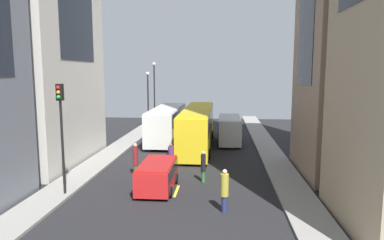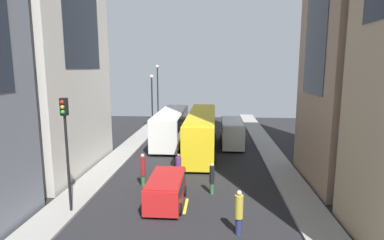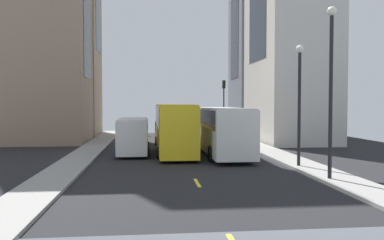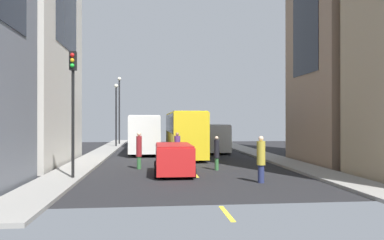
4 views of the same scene
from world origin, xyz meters
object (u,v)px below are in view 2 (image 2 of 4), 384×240
at_px(pedestrian_walking_far, 143,169).
at_px(pedestrian_crossing_mid, 178,169).
at_px(traffic_light_near_corner, 66,134).
at_px(delivery_van_white, 232,131).
at_px(streetcar_yellow, 201,128).
at_px(pedestrian_waiting_curb, 239,211).
at_px(car_red_0, 166,188).
at_px(city_bus_white, 171,124).
at_px(pedestrian_crossing_near, 212,178).

distance_m(pedestrian_walking_far, pedestrian_crossing_mid, 2.35).
bearing_deg(pedestrian_walking_far, traffic_light_near_corner, 66.09).
height_order(delivery_van_white, pedestrian_crossing_mid, delivery_van_white).
xyz_separation_m(streetcar_yellow, pedestrian_waiting_curb, (2.40, -15.18, -0.97)).
distance_m(streetcar_yellow, car_red_0, 12.29).
bearing_deg(pedestrian_waiting_curb, car_red_0, -80.38).
bearing_deg(pedestrian_crossing_mid, car_red_0, -96.31).
height_order(streetcar_yellow, traffic_light_near_corner, traffic_light_near_corner).
bearing_deg(city_bus_white, delivery_van_white, -8.35).
relative_size(pedestrian_waiting_curb, pedestrian_walking_far, 0.99).
bearing_deg(pedestrian_crossing_near, car_red_0, 87.76).
distance_m(delivery_van_white, pedestrian_waiting_curb, 17.06).
height_order(car_red_0, pedestrian_waiting_curb, pedestrian_waiting_curb).
relative_size(pedestrian_waiting_curb, traffic_light_near_corner, 0.36).
xyz_separation_m(pedestrian_crossing_near, pedestrian_walking_far, (-4.55, 0.95, 0.12)).
bearing_deg(delivery_van_white, pedestrian_waiting_curb, -92.01).
bearing_deg(city_bus_white, streetcar_yellow, -40.41).
bearing_deg(city_bus_white, pedestrian_crossing_mid, -79.90).
bearing_deg(delivery_van_white, pedestrian_crossing_near, -98.69).
bearing_deg(pedestrian_waiting_curb, pedestrian_crossing_near, -116.99).
height_order(streetcar_yellow, car_red_0, streetcar_yellow).
xyz_separation_m(pedestrian_walking_far, pedestrian_crossing_mid, (2.32, 0.34, -0.03)).
bearing_deg(pedestrian_crossing_mid, pedestrian_waiting_curb, -58.17).
xyz_separation_m(delivery_van_white, pedestrian_walking_far, (-6.44, -11.44, -0.33)).
xyz_separation_m(pedestrian_crossing_near, pedestrian_crossing_mid, (-2.23, 1.29, 0.09)).
distance_m(pedestrian_waiting_curb, pedestrian_crossing_near, 4.83).
height_order(delivery_van_white, traffic_light_near_corner, traffic_light_near_corner).
xyz_separation_m(car_red_0, traffic_light_near_corner, (-4.96, -1.50, 3.41)).
relative_size(city_bus_white, pedestrian_walking_far, 5.09).
distance_m(delivery_van_white, pedestrian_walking_far, 13.13).
bearing_deg(pedestrian_waiting_curb, pedestrian_walking_far, -86.33).
bearing_deg(traffic_light_near_corner, car_red_0, 16.81).
bearing_deg(pedestrian_crossing_near, pedestrian_walking_far, 44.18).
bearing_deg(pedestrian_crossing_mid, pedestrian_crossing_near, -28.90).
height_order(city_bus_white, traffic_light_near_corner, traffic_light_near_corner).
distance_m(city_bus_white, streetcar_yellow, 4.29).
distance_m(city_bus_white, pedestrian_crossing_near, 14.04).
xyz_separation_m(car_red_0, pedestrian_walking_far, (-1.94, 2.57, 0.22)).
xyz_separation_m(city_bus_white, streetcar_yellow, (3.27, -2.78, 0.12)).
bearing_deg(traffic_light_near_corner, streetcar_yellow, 64.61).
relative_size(delivery_van_white, car_red_0, 1.49).
relative_size(streetcar_yellow, delivery_van_white, 2.35).
xyz_separation_m(car_red_0, pedestrian_crossing_near, (2.61, 1.62, 0.10)).
height_order(pedestrian_waiting_curb, traffic_light_near_corner, traffic_light_near_corner).
relative_size(streetcar_yellow, pedestrian_crossing_near, 7.11).
bearing_deg(delivery_van_white, city_bus_white, 171.65).
bearing_deg(traffic_light_near_corner, pedestrian_waiting_curb, -9.83).
bearing_deg(traffic_light_near_corner, city_bus_white, 78.96).
distance_m(pedestrian_walking_far, traffic_light_near_corner, 5.99).
bearing_deg(car_red_0, traffic_light_near_corner, -163.19).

